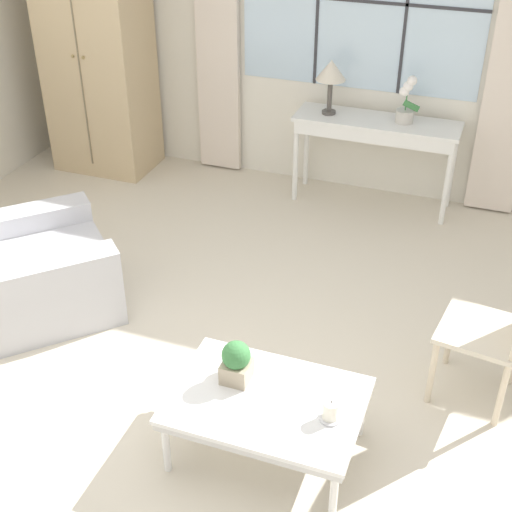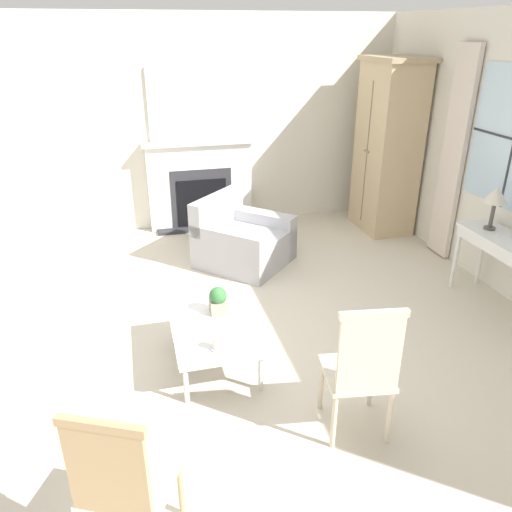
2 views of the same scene
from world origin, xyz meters
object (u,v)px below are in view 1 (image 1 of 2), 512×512
at_px(table_lamp, 331,72).
at_px(coffee_table, 267,405).
at_px(armoire, 96,43).
at_px(armchair_upholstered, 31,274).
at_px(console_table, 376,130).
at_px(side_chair_wooden, 506,317).
at_px(pillar_candle, 331,412).
at_px(potted_orchid, 406,104).
at_px(potted_plant_small, 236,362).

distance_m(table_lamp, coffee_table, 3.06).
bearing_deg(coffee_table, table_lamp, 99.48).
distance_m(armoire, armchair_upholstered, 2.43).
xyz_separation_m(armoire, armchair_upholstered, (0.67, -2.16, -0.88)).
distance_m(console_table, coffee_table, 2.94).
relative_size(armoire, armchair_upholstered, 1.73).
bearing_deg(coffee_table, side_chair_wooden, 37.32).
relative_size(side_chair_wooden, pillar_candle, 8.88).
distance_m(potted_orchid, side_chair_wooden, 2.36).
bearing_deg(side_chair_wooden, potted_orchid, 113.71).
xyz_separation_m(coffee_table, potted_plant_small, (-0.19, 0.08, 0.16)).
height_order(table_lamp, armchair_upholstered, table_lamp).
height_order(armoire, pillar_candle, armoire).
distance_m(armchair_upholstered, coffee_table, 2.01).
relative_size(armoire, potted_plant_small, 9.58).
bearing_deg(pillar_candle, armoire, 135.30).
xyz_separation_m(side_chair_wooden, coffee_table, (-1.06, -0.81, -0.25)).
xyz_separation_m(table_lamp, coffee_table, (0.49, -2.92, -0.76)).
distance_m(console_table, potted_orchid, 0.32).
bearing_deg(potted_plant_small, pillar_candle, -11.42).
xyz_separation_m(table_lamp, potted_plant_small, (0.29, -2.84, -0.60)).
bearing_deg(console_table, side_chair_wooden, -61.45).
bearing_deg(potted_orchid, coffee_table, -92.43).
relative_size(armchair_upholstered, pillar_candle, 11.03).
distance_m(armchair_upholstered, potted_plant_small, 1.82).
height_order(table_lamp, coffee_table, table_lamp).
xyz_separation_m(console_table, table_lamp, (-0.40, -0.00, 0.43)).
height_order(console_table, armchair_upholstered, armchair_upholstered).
xyz_separation_m(armoire, pillar_candle, (2.90, -2.87, -0.72)).
bearing_deg(armoire, console_table, 1.89).
relative_size(armoire, pillar_candle, 19.08).
relative_size(console_table, pillar_candle, 11.13).
height_order(armoire, armchair_upholstered, armoire).
height_order(potted_orchid, pillar_candle, potted_orchid).
relative_size(armoire, table_lamp, 5.14).
distance_m(console_table, armchair_upholstered, 2.91).
distance_m(potted_orchid, armchair_upholstered, 3.10).
bearing_deg(armoire, potted_orchid, 2.31).
distance_m(table_lamp, side_chair_wooden, 2.67).
bearing_deg(pillar_candle, side_chair_wooden, 48.94).
distance_m(armoire, table_lamp, 2.08).
distance_m(potted_orchid, potted_plant_small, 2.91).
relative_size(table_lamp, pillar_candle, 3.71).
bearing_deg(side_chair_wooden, console_table, 118.55).
bearing_deg(table_lamp, potted_orchid, 2.73).
distance_m(side_chair_wooden, pillar_candle, 1.12).
bearing_deg(console_table, potted_orchid, 7.22).
distance_m(potted_orchid, pillar_candle, 3.02).
relative_size(armoire, coffee_table, 2.35).
bearing_deg(potted_orchid, armchair_upholstered, -131.66).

